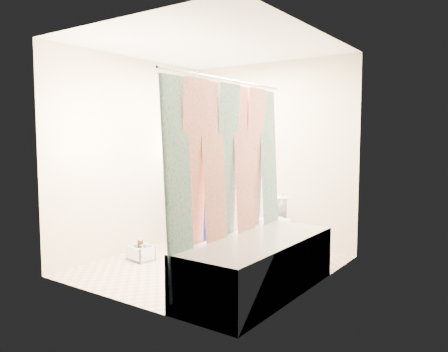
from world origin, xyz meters
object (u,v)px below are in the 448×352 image
Objects in this scene: toilet at (275,223)px; cleaning_caddy at (141,254)px; bathtub at (258,264)px; plumber at (205,181)px.

toilet is 1.73m from cleaning_caddy.
toilet is 2.09× the size of cleaning_caddy.
bathtub is 1.80m from plumber.
bathtub is at bearing 5.69° from cleaning_caddy.
toilet is 1.05m from plumber.
plumber is at bearing -166.53° from toilet.
cleaning_caddy is (-1.64, 0.13, -0.19)m from bathtub.
toilet reaches higher than cleaning_caddy.
toilet is at bearing 112.77° from bathtub.
toilet is at bearing 63.88° from cleaning_caddy.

